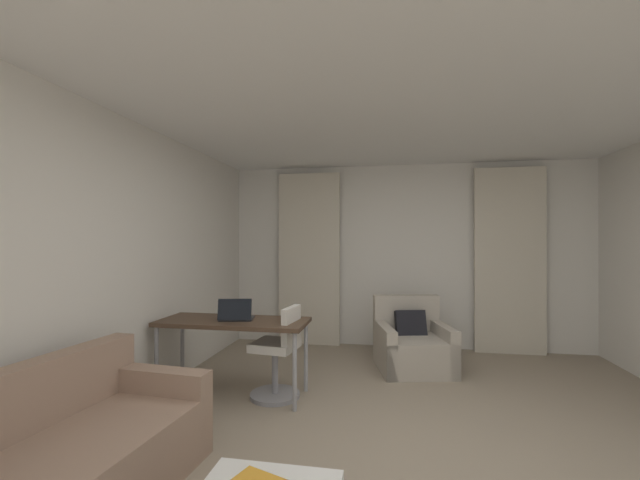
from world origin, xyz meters
The scene contains 10 objects.
ground_plane centered at (0.00, 0.00, 0.00)m, with size 12.00×12.00×0.00m, color gray.
wall_window centered at (0.00, 3.03, 1.30)m, with size 5.12×0.06×2.60m.
wall_left centered at (-2.53, 0.00, 1.30)m, with size 0.06×6.12×2.60m.
ceiling centered at (0.00, 0.00, 2.63)m, with size 5.12×6.12×0.06m, color white.
curtain_left_panel centered at (-1.38, 2.90, 1.25)m, with size 0.90×0.06×2.50m.
curtain_right_panel centered at (1.38, 2.90, 1.25)m, with size 0.90×0.06×2.50m.
armchair centered at (0.06, 2.02, 0.27)m, with size 0.97×0.96×0.83m.
desk centered at (-1.71, 0.89, 0.67)m, with size 1.45×0.57×0.74m.
desk_chair centered at (-1.26, 0.92, 0.39)m, with size 0.48×0.48×0.88m.
laptop centered at (-1.68, 0.88, 0.78)m, with size 0.36×0.31×0.22m.
Camera 1 is at (-0.20, -2.74, 1.51)m, focal length 22.08 mm.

